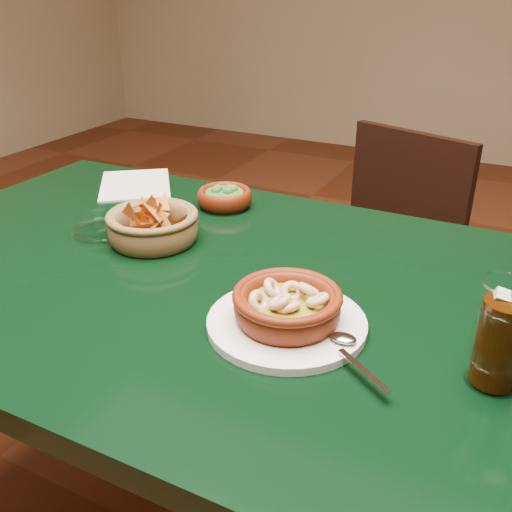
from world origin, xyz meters
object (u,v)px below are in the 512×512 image
at_px(dining_chair, 378,270).
at_px(chip_basket, 153,226).
at_px(cola_drink, 501,336).
at_px(dining_table, 191,315).
at_px(shrimp_plate, 287,310).

height_order(dining_chair, chip_basket, chip_basket).
bearing_deg(cola_drink, dining_table, 169.40).
relative_size(chip_basket, cola_drink, 1.27).
relative_size(dining_chair, cola_drink, 5.20).
bearing_deg(cola_drink, chip_basket, 166.12).
bearing_deg(dining_chair, chip_basket, -113.20).
relative_size(dining_chair, shrimp_plate, 2.87).
height_order(shrimp_plate, chip_basket, chip_basket).
bearing_deg(dining_table, chip_basket, 152.97).
relative_size(shrimp_plate, cola_drink, 1.81).
bearing_deg(dining_table, shrimp_plate, -22.62).
height_order(dining_chair, cola_drink, cola_drink).
distance_m(dining_table, dining_chair, 0.74).
bearing_deg(shrimp_plate, dining_table, 157.38).
bearing_deg(dining_chair, cola_drink, -66.78).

